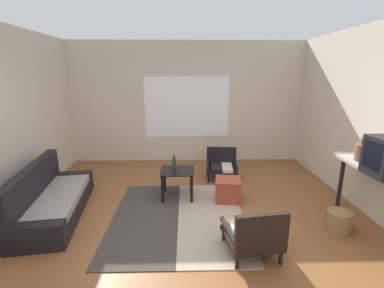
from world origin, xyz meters
The scene contains 11 objects.
ground_plane centered at (0.00, 0.00, 0.00)m, with size 7.80×7.80×0.00m, color brown.
far_wall_with_window centered at (0.00, 3.06, 1.35)m, with size 5.60×0.13×2.70m.
area_rug centered at (-0.14, 0.35, 0.01)m, with size 1.86×2.21×0.01m.
couch centered at (-1.97, 0.47, 0.23)m, with size 0.95×1.94×0.75m.
coffee_table centered at (-0.17, 1.01, 0.37)m, with size 0.54×0.50×0.47m.
armchair_by_window centered at (0.68, 1.91, 0.26)m, with size 0.64×0.60×0.57m.
armchair_striped_foreground centered at (0.72, -0.53, 0.28)m, with size 0.65×0.66×0.62m.
ottoman_orange centered at (0.65, 0.88, 0.18)m, with size 0.40×0.40×0.36m, color #993D28.
clay_vase centered at (2.30, 0.21, 1.00)m, with size 0.19×0.19×0.31m.
glass_bottle centered at (-0.22, 1.05, 0.58)m, with size 0.06×0.06×0.26m.
wicker_basket centered at (1.96, -0.03, 0.13)m, with size 0.31×0.31×0.27m, color olive.
Camera 1 is at (-0.03, -3.14, 2.00)m, focal length 25.26 mm.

